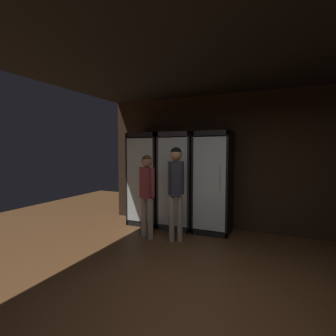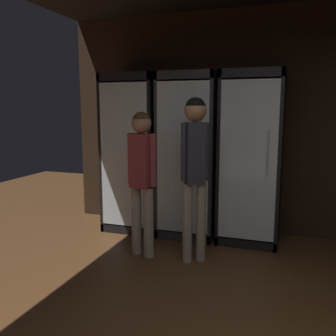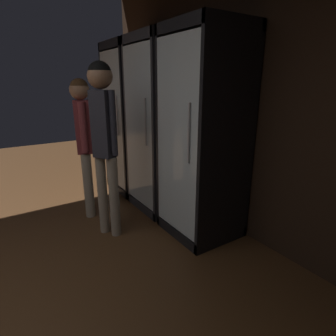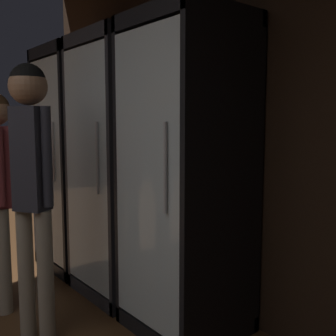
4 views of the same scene
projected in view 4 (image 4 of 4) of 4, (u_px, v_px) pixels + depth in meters
The scene contains 5 objects.
wall_back at pixel (290, 115), 2.32m from camera, with size 6.00×0.06×2.80m, color black.
cooler_far_left at pixel (84, 162), 3.70m from camera, with size 0.70×0.67×2.01m.
cooler_left at pixel (128, 169), 3.12m from camera, with size 0.70×0.67×2.01m.
cooler_center at pixel (191, 180), 2.54m from camera, with size 0.70×0.67×2.01m.
shopper_far at pixel (31, 167), 2.35m from camera, with size 0.26×0.22×1.70m.
Camera 4 is at (1.36, 1.00, 1.36)m, focal length 42.05 mm.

